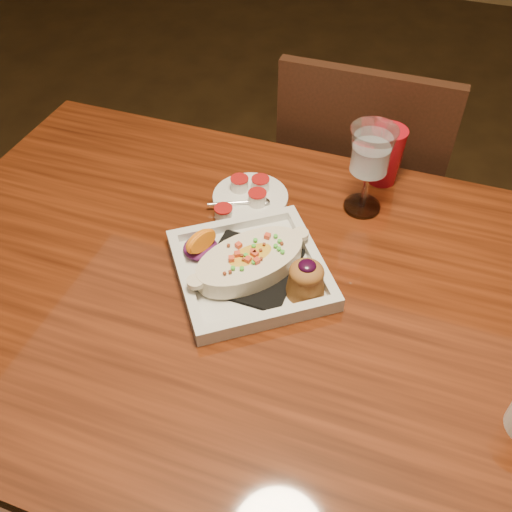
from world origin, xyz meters
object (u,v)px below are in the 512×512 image
(chair_far, at_px, (358,195))
(plate, at_px, (255,266))
(saucer, at_px, (250,195))
(red_tumbler, at_px, (385,156))
(goblet, at_px, (371,155))
(table, at_px, (294,338))

(chair_far, distance_m, plate, 0.66)
(chair_far, height_order, saucer, chair_far)
(plate, distance_m, red_tumbler, 0.39)
(saucer, bearing_deg, goblet, 13.23)
(plate, bearing_deg, table, -59.03)
(red_tumbler, bearing_deg, table, -99.92)
(saucer, bearing_deg, red_tumbler, 33.35)
(chair_far, distance_m, goblet, 0.51)
(table, relative_size, saucer, 9.66)
(table, height_order, plate, plate)
(table, bearing_deg, goblet, 80.13)
(goblet, relative_size, saucer, 1.20)
(chair_far, relative_size, saucer, 5.99)
(plate, bearing_deg, chair_far, 44.80)
(goblet, relative_size, red_tumbler, 1.51)
(table, height_order, chair_far, chair_far)
(chair_far, xyz_separation_m, plate, (-0.09, -0.59, 0.27))
(chair_far, height_order, red_tumbler, chair_far)
(table, relative_size, plate, 4.21)
(table, height_order, red_tumbler, red_tumbler)
(table, bearing_deg, saucer, 126.03)
(goblet, xyz_separation_m, saucer, (-0.22, -0.05, -0.12))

